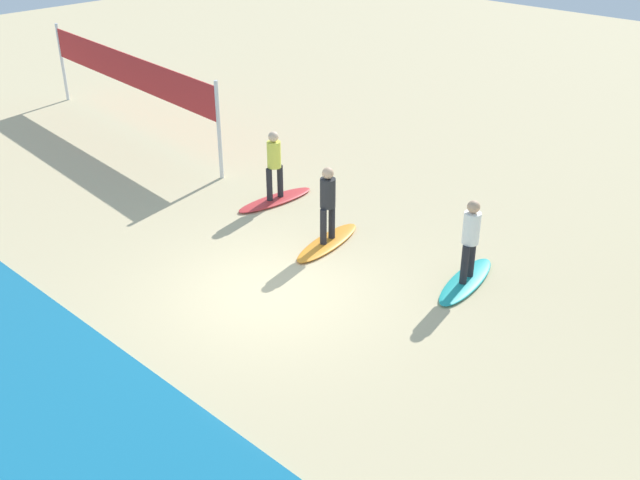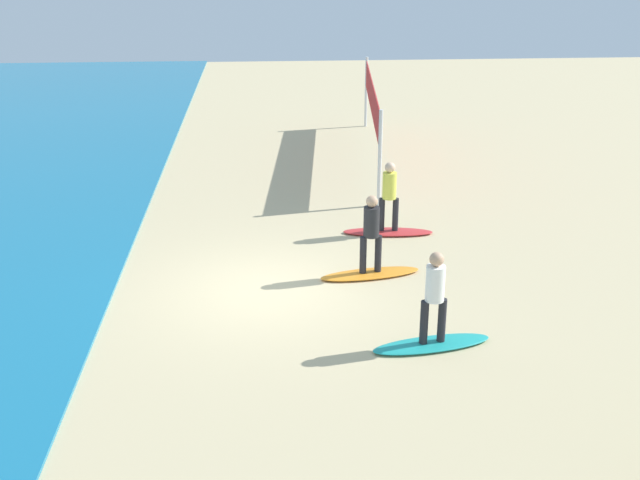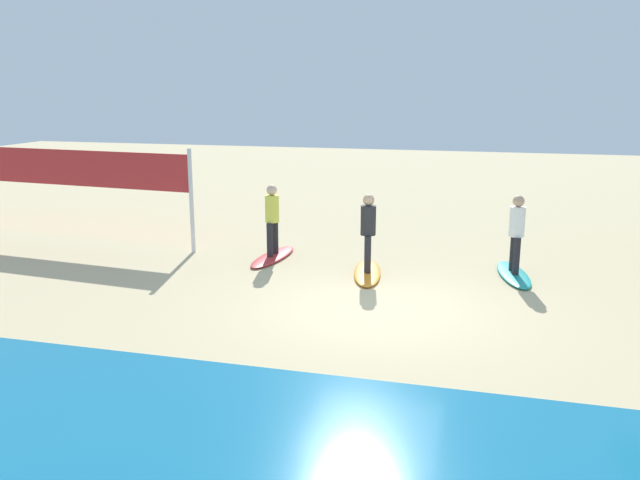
# 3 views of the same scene
# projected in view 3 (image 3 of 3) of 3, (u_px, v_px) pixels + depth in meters

# --- Properties ---
(ground_plane) EXTENTS (60.00, 60.00, 0.00)m
(ground_plane) POSITION_uv_depth(u_px,v_px,m) (375.00, 309.00, 11.68)
(ground_plane) COLOR #CCB789
(surfboard_teal) EXTENTS (0.93, 2.17, 0.09)m
(surfboard_teal) POSITION_uv_depth(u_px,v_px,m) (513.00, 274.00, 13.66)
(surfboard_teal) COLOR teal
(surfboard_teal) RESTS_ON ground
(surfer_teal) EXTENTS (0.32, 0.45, 1.64)m
(surfer_teal) POSITION_uv_depth(u_px,v_px,m) (517.00, 228.00, 13.43)
(surfer_teal) COLOR #232328
(surfer_teal) RESTS_ON surfboard_teal
(surfboard_orange) EXTENTS (0.91, 2.16, 0.09)m
(surfboard_orange) POSITION_uv_depth(u_px,v_px,m) (367.00, 272.00, 13.79)
(surfboard_orange) COLOR orange
(surfboard_orange) RESTS_ON ground
(surfer_orange) EXTENTS (0.32, 0.46, 1.64)m
(surfer_orange) POSITION_uv_depth(u_px,v_px,m) (368.00, 227.00, 13.56)
(surfer_orange) COLOR #232328
(surfer_orange) RESTS_ON surfboard_orange
(surfboard_red) EXTENTS (0.74, 2.14, 0.09)m
(surfboard_red) POSITION_uv_depth(u_px,v_px,m) (273.00, 257.00, 15.07)
(surfboard_red) COLOR red
(surfboard_red) RESTS_ON ground
(surfer_red) EXTENTS (0.32, 0.46, 1.64)m
(surfer_red) POSITION_uv_depth(u_px,v_px,m) (272.00, 215.00, 14.84)
(surfer_red) COLOR #232328
(surfer_red) RESTS_ON surfboard_red
(volleyball_net) EXTENTS (9.06, 0.92, 2.50)m
(volleyball_net) POSITION_uv_depth(u_px,v_px,m) (38.00, 170.00, 16.74)
(volleyball_net) COLOR silver
(volleyball_net) RESTS_ON ground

